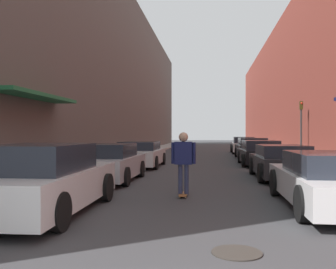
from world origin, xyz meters
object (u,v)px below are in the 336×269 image
object	(u,v)px
manhole_cover	(237,253)
parked_car_right_3	(252,149)
parked_car_left_1	(110,163)
parked_car_left_0	(43,180)
parked_car_left_2	(140,154)
traffic_light	(301,124)
parked_car_right_0	(330,181)
parked_car_right_4	(243,145)
skateboarder	(183,157)
parked_car_right_1	(281,162)
parked_car_right_2	(260,153)

from	to	relation	value
manhole_cover	parked_car_right_3	bearing A→B (deg)	83.27
parked_car_right_3	parked_car_left_1	bearing A→B (deg)	-116.34
parked_car_left_1	parked_car_left_0	bearing A→B (deg)	-90.03
parked_car_left_2	traffic_light	xyz separation A→B (m)	(8.37, 3.22, 1.56)
parked_car_left_1	parked_car_right_0	xyz separation A→B (m)	(6.06, -3.99, -0.01)
parked_car_right_4	traffic_light	distance (m)	9.93
parked_car_left_0	traffic_light	size ratio (longest dim) A/B	1.41
skateboarder	manhole_cover	xyz separation A→B (m)	(1.06, -4.51, -1.02)
parked_car_left_1	parked_car_right_1	distance (m)	6.15
parked_car_right_1	parked_car_right_2	size ratio (longest dim) A/B	1.01
traffic_light	parked_car_right_4	bearing A→B (deg)	103.62
parked_car_right_1	manhole_cover	size ratio (longest dim) A/B	6.18
parked_car_left_2	parked_car_right_1	distance (m)	7.26
parked_car_left_2	parked_car_right_1	xyz separation A→B (m)	(5.97, -4.12, -0.00)
parked_car_left_0	skateboarder	size ratio (longest dim) A/B	2.76
parked_car_right_2	parked_car_right_3	distance (m)	5.21
parked_car_left_2	manhole_cover	xyz separation A→B (m)	(3.78, -12.83, -0.60)
parked_car_right_4	parked_car_left_0	bearing A→B (deg)	-104.54
parked_car_left_2	traffic_light	world-z (taller)	traffic_light
parked_car_right_4	traffic_light	bearing A→B (deg)	-76.38
parked_car_right_2	parked_car_right_4	distance (m)	11.10
parked_car_right_1	traffic_light	distance (m)	7.88
parked_car_left_1	manhole_cover	distance (m)	8.28
parked_car_right_4	skateboarder	xyz separation A→B (m)	(-3.34, -21.09, 0.37)
parked_car_left_2	manhole_cover	size ratio (longest dim) A/B	6.34
parked_car_right_2	parked_car_right_0	bearing A→B (deg)	-89.52
skateboarder	traffic_light	size ratio (longest dim) A/B	0.51
parked_car_right_4	manhole_cover	distance (m)	25.70
parked_car_right_0	parked_car_left_2	bearing A→B (deg)	122.48
parked_car_left_1	parked_car_right_1	world-z (taller)	parked_car_left_1
parked_car_right_0	traffic_light	bearing A→B (deg)	79.59
parked_car_right_1	manhole_cover	xyz separation A→B (m)	(-2.19, -8.71, -0.60)
parked_car_left_0	parked_car_left_2	world-z (taller)	parked_car_left_0
parked_car_right_0	parked_car_right_3	xyz separation A→B (m)	(0.07, 16.36, 0.04)
parked_car_right_0	parked_car_right_1	xyz separation A→B (m)	(-0.07, 5.36, -0.00)
parked_car_right_2	traffic_light	world-z (taller)	traffic_light
parked_car_left_1	parked_car_right_2	distance (m)	9.32
parked_car_left_2	parked_car_right_3	bearing A→B (deg)	48.38
parked_car_right_1	skateboarder	size ratio (longest dim) A/B	2.58
parked_car_left_1	parked_car_right_4	xyz separation A→B (m)	(6.08, 18.26, 0.04)
parked_car_left_2	skateboarder	world-z (taller)	skateboarder
parked_car_right_3	parked_car_left_0	bearing A→B (deg)	-109.23
parked_car_right_2	skateboarder	bearing A→B (deg)	-107.90
parked_car_right_2	parked_car_right_4	size ratio (longest dim) A/B	1.00
parked_car_right_4	skateboarder	distance (m)	21.36
parked_car_right_1	traffic_light	bearing A→B (deg)	71.90
parked_car_right_2	parked_car_right_3	xyz separation A→B (m)	(0.16, 5.21, 0.03)
parked_car_left_2	skateboarder	distance (m)	8.77
parked_car_left_1	skateboarder	size ratio (longest dim) A/B	2.46
parked_car_left_0	parked_car_left_2	distance (m)	10.69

